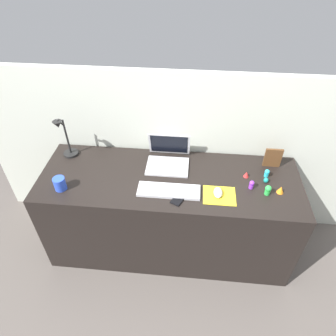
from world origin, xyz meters
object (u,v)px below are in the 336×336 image
(mouse, at_px, (218,192))
(toy_figurine_purple, at_px, (252,185))
(desk_lamp, at_px, (65,139))
(coffee_mug, at_px, (60,184))
(keyboard, at_px, (169,191))
(picture_frame, at_px, (273,158))
(toy_figurine_cyan, at_px, (267,173))
(toy_figurine_red, at_px, (246,174))
(toy_figurine_teal, at_px, (266,180))
(cell_phone, at_px, (179,198))
(laptop, at_px, (168,156))
(toy_figurine_orange, at_px, (281,190))
(toy_figurine_green, at_px, (268,190))

(mouse, relative_size, toy_figurine_purple, 1.57)
(desk_lamp, bearing_deg, coffee_mug, -79.91)
(keyboard, relative_size, picture_frame, 2.73)
(picture_frame, bearing_deg, mouse, -139.74)
(mouse, distance_m, toy_figurine_cyan, 0.40)
(picture_frame, distance_m, toy_figurine_red, 0.24)
(toy_figurine_purple, bearing_deg, mouse, -159.04)
(toy_figurine_purple, height_order, toy_figurine_red, toy_figurine_purple)
(desk_lamp, height_order, toy_figurine_teal, desk_lamp)
(desk_lamp, xyz_separation_m, picture_frame, (1.48, 0.04, -0.09))
(cell_phone, distance_m, toy_figurine_red, 0.52)
(laptop, height_order, toy_figurine_orange, laptop)
(coffee_mug, bearing_deg, mouse, 2.34)
(toy_figurine_green, bearing_deg, toy_figurine_teal, 85.83)
(laptop, height_order, cell_phone, laptop)
(toy_figurine_red, bearing_deg, coffee_mug, -169.06)
(toy_figurine_green, bearing_deg, toy_figurine_orange, 14.81)
(laptop, height_order, mouse, laptop)
(toy_figurine_orange, bearing_deg, desk_lamp, 171.23)
(cell_phone, bearing_deg, coffee_mug, -154.53)
(mouse, bearing_deg, coffee_mug, -177.66)
(toy_figurine_red, bearing_deg, picture_frame, 35.19)
(picture_frame, height_order, toy_figurine_teal, picture_frame)
(keyboard, relative_size, coffee_mug, 4.54)
(toy_figurine_cyan, bearing_deg, toy_figurine_red, -173.61)
(desk_lamp, xyz_separation_m, toy_figurine_purple, (1.32, -0.21, -0.13))
(toy_figurine_orange, distance_m, toy_figurine_red, 0.25)
(cell_phone, relative_size, toy_figurine_cyan, 2.17)
(coffee_mug, height_order, toy_figurine_purple, coffee_mug)
(picture_frame, xyz_separation_m, coffee_mug, (-1.43, -0.37, -0.03))
(picture_frame, bearing_deg, toy_figurine_purple, -124.40)
(toy_figurine_teal, bearing_deg, cell_phone, -159.92)
(picture_frame, height_order, toy_figurine_orange, picture_frame)
(laptop, bearing_deg, toy_figurine_teal, -12.58)
(mouse, distance_m, toy_figurine_green, 0.32)
(mouse, bearing_deg, keyboard, -179.34)
(desk_lamp, height_order, toy_figurine_cyan, desk_lamp)
(mouse, bearing_deg, cell_phone, -166.53)
(toy_figurine_purple, bearing_deg, cell_phone, -162.92)
(laptop, height_order, toy_figurine_green, laptop)
(coffee_mug, relative_size, toy_figurine_cyan, 1.53)
(desk_lamp, bearing_deg, toy_figurine_green, -10.21)
(picture_frame, bearing_deg, desk_lamp, -178.55)
(cell_phone, height_order, toy_figurine_red, toy_figurine_red)
(desk_lamp, distance_m, toy_figurine_cyan, 1.44)
(cell_phone, xyz_separation_m, picture_frame, (0.64, 0.39, 0.07))
(toy_figurine_purple, relative_size, toy_figurine_teal, 1.68)
(keyboard, bearing_deg, toy_figurine_teal, 13.43)
(keyboard, distance_m, toy_figurine_green, 0.64)
(desk_lamp, relative_size, toy_figurine_purple, 5.72)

